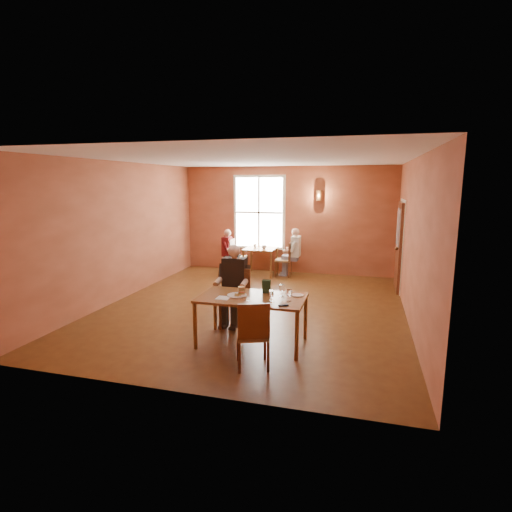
% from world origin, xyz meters
% --- Properties ---
extents(ground, '(6.00, 7.00, 0.01)m').
position_xyz_m(ground, '(0.00, 0.00, 0.00)').
color(ground, brown).
rests_on(ground, ground).
extents(wall_back, '(6.00, 0.04, 3.00)m').
position_xyz_m(wall_back, '(0.00, 3.50, 1.50)').
color(wall_back, brown).
rests_on(wall_back, ground).
extents(wall_front, '(6.00, 0.04, 3.00)m').
position_xyz_m(wall_front, '(0.00, -3.50, 1.50)').
color(wall_front, brown).
rests_on(wall_front, ground).
extents(wall_left, '(0.04, 7.00, 3.00)m').
position_xyz_m(wall_left, '(-3.00, 0.00, 1.50)').
color(wall_left, brown).
rests_on(wall_left, ground).
extents(wall_right, '(0.04, 7.00, 3.00)m').
position_xyz_m(wall_right, '(3.00, 0.00, 1.50)').
color(wall_right, brown).
rests_on(wall_right, ground).
extents(ceiling, '(6.00, 7.00, 0.04)m').
position_xyz_m(ceiling, '(0.00, 0.00, 3.00)').
color(ceiling, white).
rests_on(ceiling, wall_back).
extents(window, '(1.36, 0.10, 1.96)m').
position_xyz_m(window, '(-0.80, 3.45, 1.70)').
color(window, white).
rests_on(window, wall_back).
extents(door, '(0.12, 1.04, 2.10)m').
position_xyz_m(door, '(2.94, 2.30, 1.05)').
color(door, maroon).
rests_on(door, ground).
extents(wall_sconce, '(0.16, 0.16, 0.28)m').
position_xyz_m(wall_sconce, '(0.90, 3.40, 2.20)').
color(wall_sconce, brown).
rests_on(wall_sconce, wall_back).
extents(main_table, '(1.66, 0.94, 0.78)m').
position_xyz_m(main_table, '(0.48, -1.81, 0.39)').
color(main_table, brown).
rests_on(main_table, ground).
extents(chair_diner_main, '(0.45, 0.45, 1.03)m').
position_xyz_m(chair_diner_main, '(-0.02, -1.16, 0.51)').
color(chair_diner_main, brown).
rests_on(chair_diner_main, ground).
extents(diner_main, '(0.56, 0.56, 1.39)m').
position_xyz_m(diner_main, '(-0.02, -1.19, 0.70)').
color(diner_main, black).
rests_on(diner_main, ground).
extents(chair_empty, '(0.56, 0.56, 0.98)m').
position_xyz_m(chair_empty, '(0.71, -2.58, 0.49)').
color(chair_empty, '#4F2A17').
rests_on(chair_empty, ground).
extents(plate_food, '(0.37, 0.37, 0.04)m').
position_xyz_m(plate_food, '(0.24, -1.83, 0.80)').
color(plate_food, white).
rests_on(plate_food, main_table).
extents(sandwich, '(0.13, 0.13, 0.12)m').
position_xyz_m(sandwich, '(0.30, -1.77, 0.84)').
color(sandwich, tan).
rests_on(sandwich, main_table).
extents(goblet_a, '(0.11, 0.11, 0.21)m').
position_xyz_m(goblet_a, '(0.93, -1.67, 0.89)').
color(goblet_a, white).
rests_on(goblet_a, main_table).
extents(goblet_b, '(0.11, 0.11, 0.20)m').
position_xyz_m(goblet_b, '(1.10, -1.91, 0.88)').
color(goblet_b, white).
rests_on(goblet_b, main_table).
extents(goblet_c, '(0.10, 0.10, 0.19)m').
position_xyz_m(goblet_c, '(0.84, -1.99, 0.87)').
color(goblet_c, white).
rests_on(goblet_c, main_table).
extents(menu_stand, '(0.14, 0.08, 0.22)m').
position_xyz_m(menu_stand, '(0.65, -1.55, 0.89)').
color(menu_stand, '#1D3B26').
rests_on(menu_stand, main_table).
extents(knife, '(0.20, 0.03, 0.00)m').
position_xyz_m(knife, '(0.42, -2.04, 0.78)').
color(knife, silver).
rests_on(knife, main_table).
extents(napkin, '(0.20, 0.20, 0.01)m').
position_xyz_m(napkin, '(0.07, -2.00, 0.78)').
color(napkin, white).
rests_on(napkin, main_table).
extents(side_plate, '(0.26, 0.26, 0.02)m').
position_xyz_m(side_plate, '(1.16, -1.56, 0.79)').
color(side_plate, white).
rests_on(side_plate, main_table).
extents(sunglasses, '(0.15, 0.11, 0.02)m').
position_xyz_m(sunglasses, '(1.06, -2.14, 0.79)').
color(sunglasses, black).
rests_on(sunglasses, main_table).
extents(second_table, '(0.85, 0.85, 0.75)m').
position_xyz_m(second_table, '(-0.62, 2.96, 0.38)').
color(second_table, brown).
rests_on(second_table, ground).
extents(chair_diner_white, '(0.42, 0.42, 0.95)m').
position_xyz_m(chair_diner_white, '(0.03, 2.96, 0.47)').
color(chair_diner_white, brown).
rests_on(chair_diner_white, ground).
extents(diner_white, '(0.51, 0.51, 1.28)m').
position_xyz_m(diner_white, '(0.06, 2.96, 0.64)').
color(diner_white, white).
rests_on(diner_white, ground).
extents(chair_diner_maroon, '(0.43, 0.43, 0.98)m').
position_xyz_m(chair_diner_maroon, '(-1.27, 2.96, 0.49)').
color(chair_diner_maroon, '#482F16').
rests_on(chair_diner_maroon, ground).
extents(diner_maroon, '(0.48, 0.48, 1.21)m').
position_xyz_m(diner_maroon, '(-1.30, 2.96, 0.61)').
color(diner_maroon, maroon).
rests_on(diner_maroon, ground).
extents(cup_a, '(0.16, 0.16, 0.10)m').
position_xyz_m(cup_a, '(-0.49, 2.83, 0.80)').
color(cup_a, white).
rests_on(cup_a, second_table).
extents(cup_b, '(0.09, 0.09, 0.09)m').
position_xyz_m(cup_b, '(-0.81, 3.06, 0.80)').
color(cup_b, white).
rests_on(cup_b, second_table).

